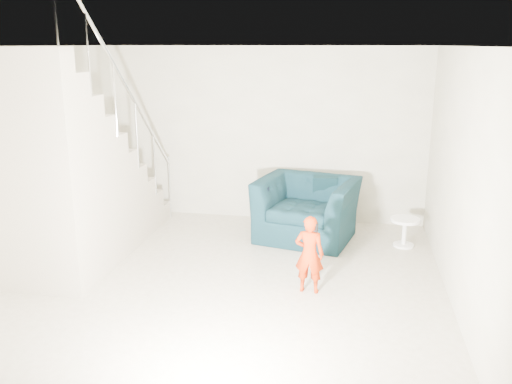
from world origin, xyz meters
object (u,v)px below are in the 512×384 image
side_table (405,228)px  staircase (79,190)px  toddler (309,254)px  armchair (307,209)px

side_table → staircase: staircase is taller
toddler → side_table: bearing=-122.0°
armchair → toddler: toddler is taller
toddler → staircase: 3.02m
staircase → side_table: bearing=17.0°
armchair → staircase: staircase is taller
armchair → staircase: bearing=-140.9°
armchair → staircase: 3.12m
toddler → side_table: toddler is taller
armchair → toddler: 1.78m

